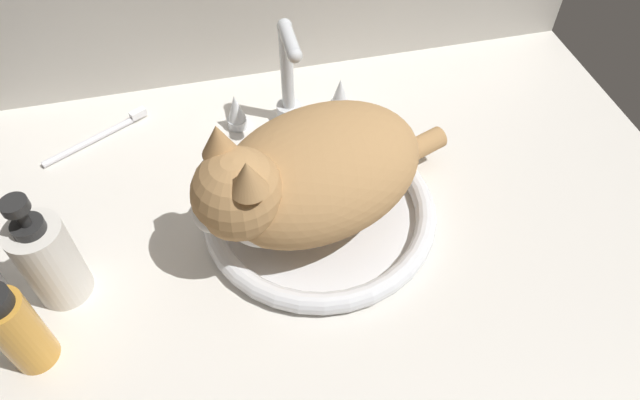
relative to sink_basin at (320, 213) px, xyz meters
The scene contains 8 objects.
countertop 3.49cm from the sink_basin, ahead, with size 103.94×68.31×3.00cm, color silver.
backsplash_wall 37.46cm from the sink_basin, 86.63° to the left, with size 103.94×2.40×31.28cm, color beige.
sink_basin is the anchor object (origin of this frame).
faucet 21.69cm from the sink_basin, 90.00° to the left, with size 20.18×10.15×18.29cm.
cat 8.99cm from the sink_basin, 159.45° to the right, with size 37.60×28.83×17.95cm.
amber_bottle 39.17cm from the sink_basin, 161.66° to the right, with size 5.07×5.07×13.32cm.
soap_pump_bottle 34.57cm from the sink_basin, behind, with size 6.64×6.64×17.22cm.
toothbrush 38.43cm from the sink_basin, 141.91° to the left, with size 16.18×9.45×1.70cm.
Camera 1 is at (-13.62, -48.65, 65.96)cm, focal length 32.10 mm.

